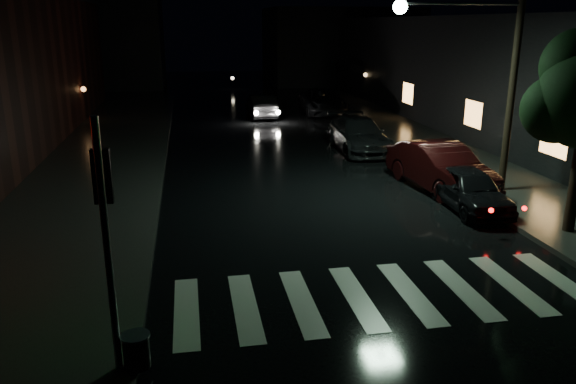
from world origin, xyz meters
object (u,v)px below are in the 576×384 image
oncoming_car (261,106)px  parked_car_b (440,167)px  parked_car_a (470,189)px  parked_car_d (323,102)px  parked_car_c (358,134)px

oncoming_car → parked_car_b: bearing=102.7°
parked_car_a → parked_car_d: parked_car_d is taller
parked_car_b → parked_car_c: size_ratio=0.96×
parked_car_c → parked_car_d: (0.94, 10.89, 0.03)m
parked_car_a → parked_car_c: 8.85m
parked_car_a → parked_car_b: bearing=92.2°
parked_car_a → oncoming_car: oncoming_car is taller
parked_car_b → oncoming_car: 17.27m
parked_car_b → parked_car_d: parked_car_b is taller
parked_car_c → parked_car_a: bearing=-82.9°
parked_car_c → parked_car_d: 10.93m
parked_car_d → parked_car_c: bearing=-92.2°
parked_car_c → oncoming_car: bearing=108.3°
parked_car_b → parked_car_d: 17.51m
parked_car_a → parked_car_b: (0.00, 2.18, 0.17)m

